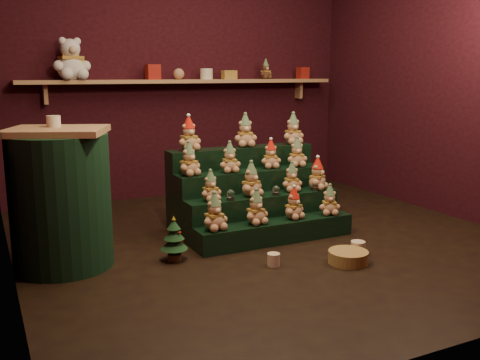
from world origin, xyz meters
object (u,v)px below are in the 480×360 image
mini_christmas_tree (174,239)px  wicker_basket (348,257)px  snow_globe_a (231,195)px  side_table (61,199)px  brown_bear (266,70)px  mug_right (358,248)px  white_bear (70,53)px  riser_tier_front (276,232)px  snow_globe_b (276,190)px  mug_left (274,260)px  snow_globe_c (315,186)px

mini_christmas_tree → wicker_basket: mini_christmas_tree is taller
snow_globe_a → side_table: 1.33m
brown_bear → mug_right: bearing=-109.2°
white_bear → mug_right: bearing=-63.2°
white_bear → brown_bear: white_bear is taller
riser_tier_front → side_table: bearing=173.4°
riser_tier_front → brown_bear: 2.53m
mini_christmas_tree → white_bear: 2.46m
wicker_basket → snow_globe_b: bearing=99.4°
side_table → white_bear: white_bear is taller
mini_christmas_tree → snow_globe_b: bearing=12.3°
snow_globe_a → wicker_basket: bearing=-55.8°
wicker_basket → mug_left: bearing=159.8°
side_table → mini_christmas_tree: (0.76, -0.25, -0.33)m
side_table → snow_globe_b: bearing=21.4°
wicker_basket → riser_tier_front: bearing=108.6°
brown_bear → snow_globe_c: bearing=-111.4°
snow_globe_b → mug_right: bearing=-66.8°
snow_globe_a → brown_bear: (1.29, 1.76, 1.02)m
riser_tier_front → brown_bear: brown_bear is taller
riser_tier_front → snow_globe_c: size_ratio=16.13×
snow_globe_c → mini_christmas_tree: snow_globe_c is taller
wicker_basket → brown_bear: (0.72, 2.60, 1.38)m
mug_left → side_table: bearing=153.7°
snow_globe_c → wicker_basket: bearing=-107.5°
snow_globe_b → wicker_basket: snow_globe_b is taller
riser_tier_front → snow_globe_a: snow_globe_a is taller
riser_tier_front → mug_right: size_ratio=12.55×
side_table → mug_right: side_table is taller
snow_globe_c → white_bear: 2.75m
side_table → mini_christmas_tree: size_ratio=2.90×
brown_bear → white_bear: bearing=173.1°
riser_tier_front → snow_globe_c: bearing=18.0°
mini_christmas_tree → mug_left: mini_christmas_tree is taller
snow_globe_c → mini_christmas_tree: (-1.41, -0.22, -0.23)m
snow_globe_b → side_table: (-1.76, 0.03, 0.10)m
snow_globe_c → mug_left: 1.08m
mini_christmas_tree → mug_right: 1.42m
side_table → wicker_basket: side_table is taller
riser_tier_front → snow_globe_a: size_ratio=15.32×
snow_globe_c → mug_right: 0.82m
snow_globe_b → mini_christmas_tree: size_ratio=0.24×
snow_globe_c → side_table: bearing=179.1°
snow_globe_c → mug_right: (-0.09, -0.73, -0.35)m
snow_globe_b → wicker_basket: 0.92m
riser_tier_front → snow_globe_b: (0.09, 0.16, 0.31)m
mug_left → white_bear: 3.01m
white_bear → brown_bear: (2.22, 0.00, -0.15)m
snow_globe_c → wicker_basket: 0.95m
brown_bear → riser_tier_front: bearing=-123.1°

